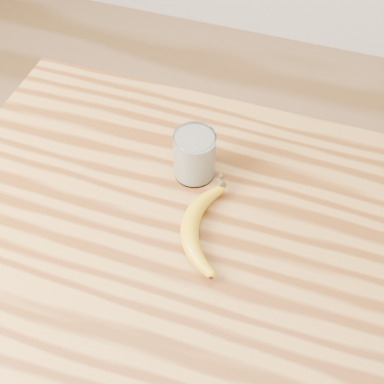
% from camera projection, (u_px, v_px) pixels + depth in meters
% --- Properties ---
extents(room, '(4.04, 4.04, 2.70)m').
position_uv_depth(room, '(224.00, 43.00, 0.71)').
color(room, olive).
rests_on(room, ground).
extents(table, '(1.20, 0.80, 0.90)m').
position_uv_depth(table, '(211.00, 269.00, 1.16)').
color(table, '#A16D30').
rests_on(table, ground).
extents(smoothie_glass, '(0.09, 0.09, 0.11)m').
position_uv_depth(smoothie_glass, '(195.00, 155.00, 1.12)').
color(smoothie_glass, white).
rests_on(smoothie_glass, table).
extents(banana, '(0.17, 0.32, 0.04)m').
position_uv_depth(banana, '(189.00, 227.00, 1.05)').
color(banana, '#CB980E').
rests_on(banana, table).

